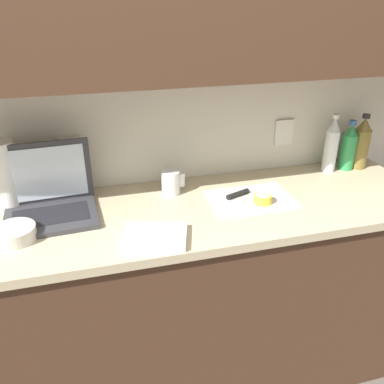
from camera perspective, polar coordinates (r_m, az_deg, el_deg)
ground_plane at (r=2.21m, az=-4.52°, el=-24.71°), size 12.00×12.00×0.00m
wall_back at (r=1.60m, az=-8.20°, el=20.64°), size 5.20×0.38×2.60m
counter_unit at (r=1.86m, az=-5.71°, el=-15.48°), size 2.35×0.58×0.94m
laptop at (r=1.64m, az=-19.46°, el=-0.95°), size 0.36×0.28×0.27m
cutting_board at (r=1.69m, az=8.27°, el=-1.01°), size 0.34×0.24×0.01m
knife at (r=1.72m, az=7.34°, el=-0.05°), size 0.27×0.12×0.02m
lemon_half_cut at (r=1.66m, az=9.90°, el=-0.91°), size 0.07×0.07×0.04m
bottle_green_soda at (r=2.01m, az=18.96°, el=6.18°), size 0.06×0.06×0.27m
bottle_oil_tall at (r=2.07m, az=21.12°, el=5.89°), size 0.07×0.07×0.24m
bottle_water_clear at (r=2.11m, az=22.63°, el=6.28°), size 0.08×0.08×0.26m
measuring_cup at (r=1.71m, az=-2.97°, el=1.36°), size 0.10×0.08×0.10m
bowl_white at (r=1.54m, az=-23.62°, el=-5.38°), size 0.14×0.14×0.05m
paper_towel_roll at (r=1.73m, az=-24.80°, el=2.12°), size 0.11×0.11×0.27m
dish_towel at (r=1.43m, az=-5.24°, el=-6.17°), size 0.26×0.22×0.02m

